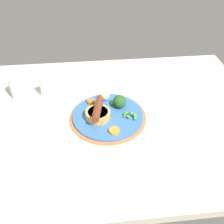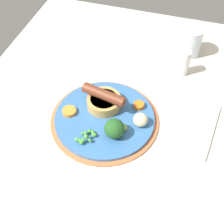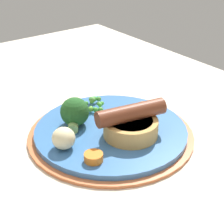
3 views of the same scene
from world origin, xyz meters
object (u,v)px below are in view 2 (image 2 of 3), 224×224
(broccoli_floret_far, at_px, (115,129))
(carrot_slice_4, at_px, (139,105))
(dinner_plate, at_px, (105,119))
(pea_pile, at_px, (86,136))
(potato_chunk_0, at_px, (140,120))
(carrot_slice_0, at_px, (69,111))
(fork, at_px, (210,131))
(drinking_glass, at_px, (191,41))
(salt_shaker, at_px, (184,63))
(sausage_pudding, at_px, (104,100))

(broccoli_floret_far, distance_m, carrot_slice_4, 0.11)
(dinner_plate, xyz_separation_m, pea_pile, (-0.08, 0.02, 0.02))
(broccoli_floret_far, xyz_separation_m, potato_chunk_0, (0.05, -0.05, -0.01))
(potato_chunk_0, bearing_deg, carrot_slice_4, 16.89)
(dinner_plate, relative_size, carrot_slice_0, 7.85)
(fork, bearing_deg, broccoli_floret_far, 118.28)
(potato_chunk_0, height_order, drinking_glass, drinking_glass)
(carrot_slice_4, xyz_separation_m, drinking_glass, (0.27, -0.09, 0.02))
(carrot_slice_4, bearing_deg, dinner_plate, 127.78)
(carrot_slice_4, bearing_deg, drinking_glass, -18.46)
(broccoli_floret_far, bearing_deg, salt_shaker, -167.87)
(salt_shaker, bearing_deg, fork, -153.25)
(carrot_slice_0, bearing_deg, carrot_slice_4, -66.91)
(carrot_slice_4, relative_size, drinking_glass, 0.32)
(sausage_pudding, xyz_separation_m, pea_pile, (-0.11, 0.01, -0.01))
(pea_pile, bearing_deg, fork, -67.45)
(dinner_plate, distance_m, carrot_slice_4, 0.09)
(sausage_pudding, distance_m, broccoli_floret_far, 0.10)
(pea_pile, xyz_separation_m, carrot_slice_4, (0.13, -0.09, -0.00))
(sausage_pudding, xyz_separation_m, carrot_slice_0, (-0.05, 0.08, -0.02))
(dinner_plate, relative_size, potato_chunk_0, 7.59)
(pea_pile, height_order, carrot_slice_0, pea_pile)
(dinner_plate, bearing_deg, carrot_slice_4, -52.22)
(broccoli_floret_far, height_order, carrot_slice_4, broccoli_floret_far)
(sausage_pudding, bearing_deg, fork, -167.13)
(drinking_glass, distance_m, salt_shaker, 0.10)
(dinner_plate, distance_m, sausage_pudding, 0.05)
(broccoli_floret_far, bearing_deg, drinking_glass, -162.90)
(carrot_slice_0, xyz_separation_m, salt_shaker, (0.25, -0.25, 0.02))
(pea_pile, relative_size, fork, 0.26)
(sausage_pudding, xyz_separation_m, carrot_slice_4, (0.02, -0.09, -0.02))
(dinner_plate, height_order, salt_shaker, salt_shaker)
(drinking_glass, bearing_deg, sausage_pudding, 149.01)
(carrot_slice_4, distance_m, salt_shaker, 0.20)
(carrot_slice_4, bearing_deg, potato_chunk_0, -163.11)
(carrot_slice_0, height_order, salt_shaker, salt_shaker)
(sausage_pudding, relative_size, drinking_glass, 1.33)
(pea_pile, distance_m, drinking_glass, 0.45)
(dinner_plate, bearing_deg, drinking_glass, -26.49)
(sausage_pudding, xyz_separation_m, salt_shaker, (0.20, -0.17, 0.00))
(dinner_plate, xyz_separation_m, drinking_glass, (0.33, -0.16, 0.04))
(carrot_slice_4, bearing_deg, fork, -95.28)
(dinner_plate, distance_m, drinking_glass, 0.37)
(sausage_pudding, relative_size, pea_pile, 2.44)
(fork, bearing_deg, carrot_slice_0, 105.58)
(broccoli_floret_far, distance_m, potato_chunk_0, 0.07)
(salt_shaker, bearing_deg, broccoli_floret_far, 156.65)
(sausage_pudding, xyz_separation_m, fork, (0.00, -0.27, -0.03))
(carrot_slice_0, relative_size, carrot_slice_4, 1.26)
(broccoli_floret_far, relative_size, drinking_glass, 0.66)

